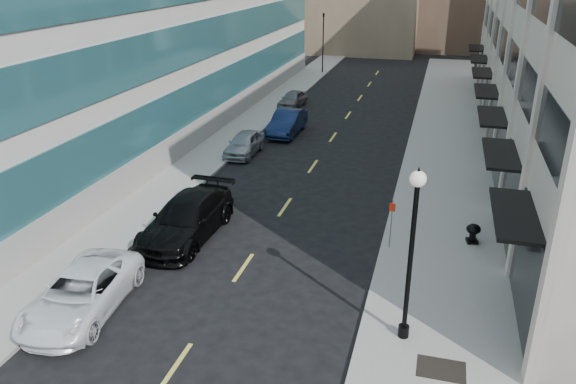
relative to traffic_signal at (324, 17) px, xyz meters
The scene contains 13 objects.
sidewalk_right 31.38m from the traffic_signal, 65.10° to the right, with size 5.00×80.00×0.15m, color #99988B.
sidewalk_left 28.58m from the traffic_signal, 92.05° to the right, with size 3.00×80.00×0.15m, color #99988B.
grate_far 46.43m from the traffic_signal, 73.49° to the right, with size 1.40×1.00×0.01m, color black.
road_centerline 32.00m from the traffic_signal, 79.94° to the right, with size 0.15×68.20×0.01m.
traffic_signal is the anchor object (origin of this frame).
car_white_van 44.54m from the traffic_signal, 88.39° to the right, with size 2.48×5.38×1.50m, color white.
car_black_pickup 38.54m from the traffic_signal, 86.55° to the right, with size 2.47×6.08×1.76m, color black.
car_silver_sedan 27.48m from the traffic_signal, 88.01° to the right, with size 1.65×4.10×1.40m, color #9EA2A7.
car_blue_sedan 22.75m from the traffic_signal, 84.06° to the right, with size 1.70×4.88×1.61m, color #111E42.
car_grey_sedan 15.50m from the traffic_signal, 87.26° to the right, with size 1.54×3.83×1.31m, color slate.
lamppost 44.60m from the traffic_signal, 74.50° to the right, with size 0.47×0.47×5.71m.
sign_post 38.88m from the traffic_signal, 73.69° to the right, with size 0.25×0.10×2.14m.
urn_planter 38.76m from the traffic_signal, 68.38° to the right, with size 0.60×0.60×0.83m.
Camera 1 is at (6.78, -9.98, 11.18)m, focal length 35.00 mm.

